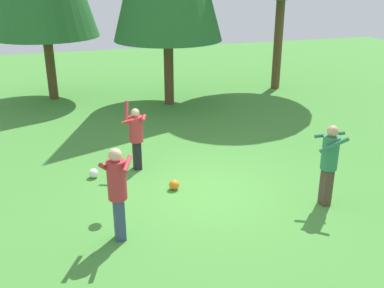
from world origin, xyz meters
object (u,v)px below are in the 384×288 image
person_catcher (117,187)px  ball_white (93,173)px  person_bystander (329,159)px  ball_orange (174,185)px  frisbee (128,121)px  person_thrower (136,134)px

person_catcher → ball_white: bearing=22.6°
person_bystander → ball_orange: person_bystander is taller
ball_white → person_catcher: bearing=-86.0°
person_catcher → ball_orange: (1.47, 1.60, -0.95)m
frisbee → ball_white: (-0.67, 1.35, -1.67)m
person_bystander → ball_white: 5.38m
person_thrower → ball_white: (-1.10, -0.19, -0.81)m
person_bystander → frisbee: frisbee is taller
person_bystander → frisbee: (-3.83, 1.44, 0.74)m
person_catcher → ball_white: person_catcher is taller
person_catcher → frisbee: frisbee is taller
person_thrower → frisbee: 1.82m
frisbee → ball_orange: (0.99, 0.17, -1.66)m
frisbee → ball_orange: frisbee is taller
person_thrower → ball_white: person_thrower is taller
person_thrower → ball_orange: 1.69m
person_thrower → person_bystander: person_bystander is taller
person_bystander → ball_white: bearing=-11.2°
person_thrower → person_bystander: size_ratio=0.98×
frisbee → ball_orange: 1.94m
person_thrower → ball_orange: (0.56, -1.37, -0.81)m
person_bystander → person_catcher: bearing=20.4°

